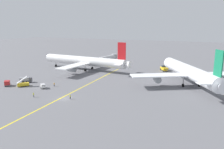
{
  "coord_description": "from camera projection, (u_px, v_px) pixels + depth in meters",
  "views": [
    {
      "loc": [
        44.71,
        -57.15,
        24.25
      ],
      "look_at": [
        6.19,
        24.4,
        4.0
      ],
      "focal_mm": 35.13,
      "sensor_mm": 36.0,
      "label": 1
    }
  ],
  "objects": [
    {
      "name": "gse_fuel_bowser_stubby",
      "position": [
        26.0,
        79.0,
        95.07
      ],
      "size": [
        5.17,
        4.13,
        2.4
      ],
      "color": "gray",
      "rests_on": "ground"
    },
    {
      "name": "airliner_at_gate_left",
      "position": [
        84.0,
        61.0,
        121.14
      ],
      "size": [
        56.31,
        44.2,
        16.04
      ],
      "color": "white",
      "rests_on": "ground"
    },
    {
      "name": "gse_stair_truck_yellow",
      "position": [
        23.0,
        84.0,
        89.02
      ],
      "size": [
        4.38,
        4.76,
        4.06
      ],
      "color": "gold",
      "rests_on": "ground"
    },
    {
      "name": "gse_container_dolly_flat",
      "position": [
        7.0,
        83.0,
        89.6
      ],
      "size": [
        3.83,
        3.81,
        2.15
      ],
      "color": "slate",
      "rests_on": "ground"
    },
    {
      "name": "ground_crew_ramp_agent_by_cones",
      "position": [
        34.0,
        95.0,
        75.66
      ],
      "size": [
        0.42,
        0.41,
        1.62
      ],
      "color": "#4C4C51",
      "rests_on": "ground"
    },
    {
      "name": "ground_crew_wing_walker_right",
      "position": [
        54.0,
        84.0,
        89.19
      ],
      "size": [
        0.36,
        0.36,
        1.59
      ],
      "color": "black",
      "rests_on": "ground"
    },
    {
      "name": "ground_plane",
      "position": [
        65.0,
        98.0,
        74.37
      ],
      "size": [
        600.0,
        600.0,
        0.0
      ],
      "primitive_type": "plane",
      "color": "slate"
    },
    {
      "name": "pushback_tug",
      "position": [
        164.0,
        68.0,
        120.12
      ],
      "size": [
        5.92,
        8.63,
        3.01
      ],
      "color": "gold",
      "rests_on": "ground"
    },
    {
      "name": "airliner_being_pushed",
      "position": [
        189.0,
        72.0,
        90.24
      ],
      "size": [
        45.07,
        44.88,
        16.75
      ],
      "color": "white",
      "rests_on": "ground"
    },
    {
      "name": "gse_baggage_cart_near_cluster",
      "position": [
        43.0,
        86.0,
        86.2
      ],
      "size": [
        3.1,
        2.96,
        1.71
      ],
      "color": "silver",
      "rests_on": "ground"
    },
    {
      "name": "jet_bridge",
      "position": [
        110.0,
        58.0,
        138.97
      ],
      "size": [
        5.27,
        17.18,
        5.97
      ],
      "color": "#B7B7BC",
      "rests_on": "ground"
    },
    {
      "name": "taxiway_stripe",
      "position": [
        77.0,
        90.0,
        84.02
      ],
      "size": [
        6.46,
        119.88,
        0.01
      ],
      "primitive_type": "cube",
      "rotation": [
        0.0,
        0.0,
        0.05
      ],
      "color": "yellow",
      "rests_on": "ground"
    },
    {
      "name": "ground_crew_marshaller_foreground",
      "position": [
        70.0,
        97.0,
        73.7
      ],
      "size": [
        0.36,
        0.49,
        1.58
      ],
      "color": "black",
      "rests_on": "ground"
    }
  ]
}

